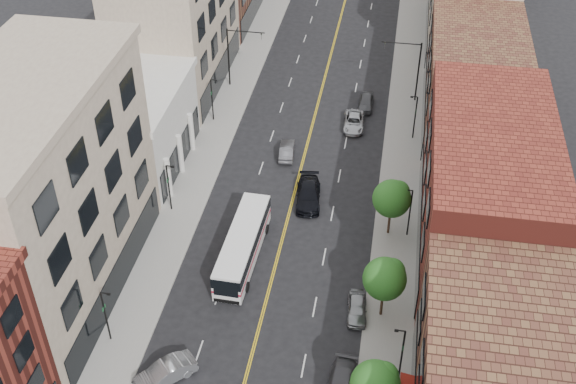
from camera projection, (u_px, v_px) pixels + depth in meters
The scene contains 25 objects.
sidewalk_left at pixel (211, 146), 76.33m from camera, with size 4.00×110.00×0.15m, color gray.
sidewalk_right at pixel (401, 164), 73.70m from camera, with size 4.00×110.00×0.15m, color gray.
bldg_l_tanoffice at pixel (41, 200), 54.65m from camera, with size 10.00×22.00×18.00m, color gray.
bldg_l_white at pixel (130, 129), 71.73m from camera, with size 10.00×14.00×8.00m, color silver.
bldg_l_far_a at pixel (175, 11), 81.89m from camera, with size 10.00×20.00×18.00m, color gray.
bldg_r_mid at pixel (486, 190), 60.58m from camera, with size 10.00×22.00×12.00m, color maroon.
bldg_r_far_a at pixel (475, 80), 77.54m from camera, with size 10.00×20.00×10.00m, color #572D22.
tree_r_1 at pixel (377, 384), 47.22m from camera, with size 3.40×3.40×5.59m.
tree_r_2 at pixel (386, 277), 55.01m from camera, with size 3.40×3.40×5.59m.
tree_r_3 at pixel (393, 197), 62.79m from camera, with size 3.40×3.40×5.59m.
lamp_l_1 at pixel (106, 313), 53.67m from camera, with size 0.81×0.55×5.05m.
lamp_l_2 at pixel (169, 185), 66.12m from camera, with size 0.81×0.55×5.05m.
lamp_l_3 at pixel (212, 97), 78.57m from camera, with size 0.81×0.55×5.05m.
lamp_r_1 at pixel (402, 352), 50.79m from camera, with size 0.81×0.55×5.05m.
lamp_r_2 at pixel (410, 210), 63.24m from camera, with size 0.81×0.55×5.05m.
lamp_r_3 at pixel (415, 115), 75.69m from camera, with size 0.81×0.55×5.05m.
signal_mast_left at pixel (234, 51), 83.68m from camera, with size 4.49×0.18×7.20m.
signal_mast_right at pixel (412, 65), 80.98m from camera, with size 4.49×0.18×7.20m.
city_bus at pixel (243, 244), 61.64m from camera, with size 2.94×11.26×2.88m.
car_angle_b at pixel (165, 373), 52.07m from camera, with size 1.63×4.67×1.54m, color #AEB0B6.
car_parked_far at pixel (357, 308), 57.19m from camera, with size 1.54×3.83×1.31m, color gray.
car_lane_behind at pixel (287, 150), 74.60m from camera, with size 1.42×4.07×1.34m, color #4C4D51.
car_lane_a at pixel (308, 194), 68.51m from camera, with size 2.26×5.57×1.62m, color black.
car_lane_b at pixel (354, 122), 78.94m from camera, with size 2.17×4.71×1.31m, color #B1B4B9.
car_lane_c at pixel (366, 102), 82.17m from camera, with size 1.63×4.06×1.38m, color #48494D.
Camera 1 is at (8.58, -26.03, 43.05)m, focal length 45.00 mm.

